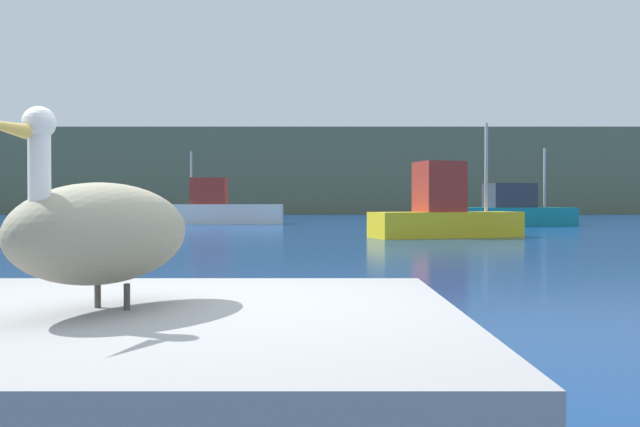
# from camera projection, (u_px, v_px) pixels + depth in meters

# --- Properties ---
(hillside_backdrop) EXTENTS (140.00, 10.55, 9.93)m
(hillside_backdrop) POSITION_uv_depth(u_px,v_px,m) (317.00, 173.00, 81.38)
(hillside_backdrop) COLOR #5B664C
(hillside_backdrop) RESTS_ON ground
(pier_dock) EXTENTS (3.29, 2.68, 0.72)m
(pier_dock) POSITION_uv_depth(u_px,v_px,m) (106.00, 388.00, 3.11)
(pier_dock) COLOR gray
(pier_dock) RESTS_ON ground
(pelican) EXTENTS (0.89, 1.29, 0.89)m
(pelican) POSITION_uv_depth(u_px,v_px,m) (104.00, 231.00, 3.09)
(pelican) COLOR gray
(pelican) RESTS_ON pier_dock
(fishing_boat_teal) EXTENTS (7.59, 3.48, 4.24)m
(fishing_boat_teal) POSITION_uv_depth(u_px,v_px,m) (510.00, 211.00, 36.30)
(fishing_boat_teal) COLOR teal
(fishing_boat_teal) RESTS_ON ground
(fishing_boat_white) EXTENTS (6.80, 1.86, 4.33)m
(fishing_boat_white) POSITION_uv_depth(u_px,v_px,m) (223.00, 208.00, 40.17)
(fishing_boat_white) COLOR white
(fishing_boat_white) RESTS_ON ground
(fishing_boat_yellow) EXTENTS (5.70, 3.22, 4.16)m
(fishing_boat_yellow) POSITION_uv_depth(u_px,v_px,m) (446.00, 213.00, 24.09)
(fishing_boat_yellow) COLOR yellow
(fishing_boat_yellow) RESTS_ON ground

